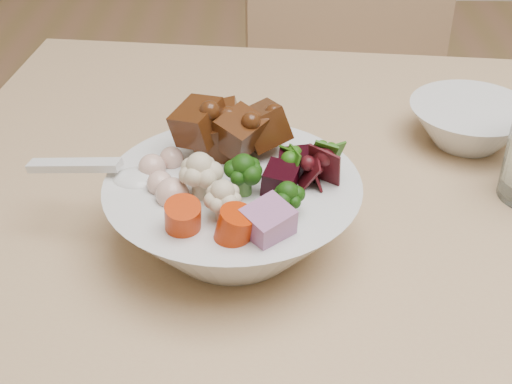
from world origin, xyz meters
TOP-DOWN VIEW (x-y plane):
  - chair_far at (-0.33, 0.87)m, footprint 0.49×0.49m
  - food_bowl at (-0.55, 0.16)m, footprint 0.25×0.25m
  - soup_spoon at (-0.66, 0.16)m, footprint 0.14×0.06m
  - side_bowl at (-0.28, 0.36)m, footprint 0.15×0.15m

SIDE VIEW (x-z plane):
  - chair_far at x=-0.33m, z-range 0.06..0.98m
  - side_bowl at x=-0.28m, z-range 0.75..0.80m
  - food_bowl at x=-0.55m, z-range 0.72..0.86m
  - soup_spoon at x=-0.66m, z-range 0.81..0.83m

